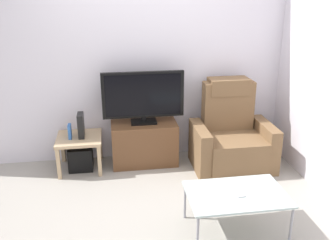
# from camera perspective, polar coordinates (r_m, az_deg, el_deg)

# --- Properties ---
(ground_plane) EXTENTS (6.40, 6.40, 0.00)m
(ground_plane) POSITION_cam_1_polar(r_m,az_deg,el_deg) (4.17, -2.45, -11.62)
(ground_plane) COLOR #9E998E
(wall_back) EXTENTS (6.40, 0.06, 2.60)m
(wall_back) POSITION_cam_1_polar(r_m,az_deg,el_deg) (4.76, -4.28, 9.23)
(wall_back) COLOR silver
(wall_back) RESTS_ON ground
(wall_side) EXTENTS (0.06, 4.48, 2.60)m
(wall_side) POSITION_cam_1_polar(r_m,az_deg,el_deg) (4.29, 23.26, 6.44)
(wall_side) COLOR silver
(wall_side) RESTS_ON ground
(tv_stand) EXTENTS (0.82, 0.43, 0.54)m
(tv_stand) POSITION_cam_1_polar(r_m,az_deg,el_deg) (4.80, -3.61, -3.53)
(tv_stand) COLOR brown
(tv_stand) RESTS_ON ground
(television) EXTENTS (1.01, 0.20, 0.66)m
(television) POSITION_cam_1_polar(r_m,az_deg,el_deg) (4.61, -3.80, 3.61)
(television) COLOR black
(television) RESTS_ON tv_stand
(recliner_armchair) EXTENTS (0.98, 0.78, 1.08)m
(recliner_armchair) POSITION_cam_1_polar(r_m,az_deg,el_deg) (4.77, 9.60, -2.61)
(recliner_armchair) COLOR brown
(recliner_armchair) RESTS_ON ground
(side_table) EXTENTS (0.54, 0.54, 0.42)m
(side_table) POSITION_cam_1_polar(r_m,az_deg,el_deg) (4.74, -13.35, -3.26)
(side_table) COLOR tan
(side_table) RESTS_ON ground
(subwoofer_box) EXTENTS (0.29, 0.29, 0.29)m
(subwoofer_box) POSITION_cam_1_polar(r_m,az_deg,el_deg) (4.82, -13.14, -5.58)
(subwoofer_box) COLOR black
(subwoofer_box) RESTS_ON ground
(book_upright) EXTENTS (0.03, 0.11, 0.17)m
(book_upright) POSITION_cam_1_polar(r_m,az_deg,el_deg) (4.67, -14.73, -1.70)
(book_upright) COLOR #3366B2
(book_upright) RESTS_ON side_table
(game_console) EXTENTS (0.07, 0.20, 0.29)m
(game_console) POSITION_cam_1_polar(r_m,az_deg,el_deg) (4.67, -13.12, -0.79)
(game_console) COLOR black
(game_console) RESTS_ON side_table
(coffee_table) EXTENTS (0.90, 0.60, 0.40)m
(coffee_table) POSITION_cam_1_polar(r_m,az_deg,el_deg) (3.53, 10.37, -11.26)
(coffee_table) COLOR #B2C6C1
(coffee_table) RESTS_ON ground
(cell_phone) EXTENTS (0.07, 0.15, 0.01)m
(cell_phone) POSITION_cam_1_polar(r_m,az_deg,el_deg) (3.52, 10.78, -10.83)
(cell_phone) COLOR #B7B7BC
(cell_phone) RESTS_ON coffee_table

